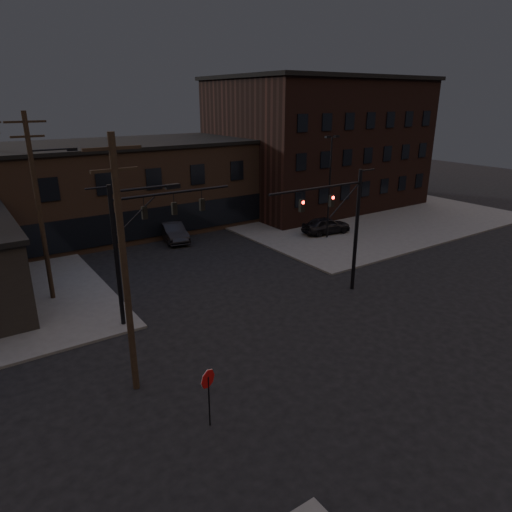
{
  "coord_description": "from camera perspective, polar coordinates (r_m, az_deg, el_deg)",
  "views": [
    {
      "loc": [
        -14.84,
        -15.17,
        12.16
      ],
      "look_at": [
        -0.75,
        5.38,
        3.5
      ],
      "focal_mm": 32.0,
      "sensor_mm": 36.0,
      "label": 1
    }
  ],
  "objects": [
    {
      "name": "parked_car_lot_a",
      "position": [
        43.07,
        8.76,
        3.83
      ],
      "size": [
        4.87,
        2.57,
        1.58
      ],
      "primitive_type": "imported",
      "rotation": [
        0.0,
        0.0,
        1.41
      ],
      "color": "black",
      "rests_on": "sidewalk_ne"
    },
    {
      "name": "utility_pole_near",
      "position": [
        19.07,
        -15.99,
        -0.87
      ],
      "size": [
        3.7,
        0.28,
        11.0
      ],
      "color": "black",
      "rests_on": "ground"
    },
    {
      "name": "traffic_signal_near",
      "position": [
        29.11,
        10.99,
        4.43
      ],
      "size": [
        7.12,
        0.24,
        8.0
      ],
      "color": "black",
      "rests_on": "ground"
    },
    {
      "name": "car_crossing",
      "position": [
        41.52,
        -10.37,
        3.02
      ],
      "size": [
        2.53,
        5.3,
        1.68
      ],
      "primitive_type": "imported",
      "rotation": [
        0.0,
        0.0,
        -0.15
      ],
      "color": "black",
      "rests_on": "ground"
    },
    {
      "name": "building_row",
      "position": [
        46.38,
        -15.39,
        8.35
      ],
      "size": [
        40.0,
        12.0,
        8.0
      ],
      "primitive_type": "cube",
      "color": "#483226",
      "rests_on": "ground"
    },
    {
      "name": "sidewalk_ne",
      "position": [
        53.71,
        10.09,
        5.86
      ],
      "size": [
        30.0,
        30.0,
        0.15
      ],
      "primitive_type": "cube",
      "color": "#474744",
      "rests_on": "ground"
    },
    {
      "name": "building_right",
      "position": [
        55.49,
        7.57,
        13.66
      ],
      "size": [
        22.0,
        16.0,
        14.0
      ],
      "primitive_type": "cube",
      "color": "black",
      "rests_on": "ground"
    },
    {
      "name": "traffic_signal_far",
      "position": [
        25.58,
        -14.52,
        2.31
      ],
      "size": [
        7.12,
        0.24,
        8.0
      ],
      "color": "black",
      "rests_on": "ground"
    },
    {
      "name": "stop_sign",
      "position": [
        18.09,
        -5.99,
        -15.73
      ],
      "size": [
        0.72,
        0.33,
        2.48
      ],
      "color": "black",
      "rests_on": "ground"
    },
    {
      "name": "utility_pole_mid",
      "position": [
        30.12,
        -25.43,
        5.74
      ],
      "size": [
        3.7,
        0.28,
        11.5
      ],
      "color": "black",
      "rests_on": "ground"
    },
    {
      "name": "lot_light_b",
      "position": [
        48.55,
        10.38,
        10.98
      ],
      "size": [
        1.5,
        0.28,
        9.14
      ],
      "color": "black",
      "rests_on": "ground"
    },
    {
      "name": "parked_car_lot_b",
      "position": [
        48.48,
        8.45,
        5.47
      ],
      "size": [
        5.03,
        2.41,
        1.41
      ],
      "primitive_type": "imported",
      "rotation": [
        0.0,
        0.0,
        1.48
      ],
      "color": "silver",
      "rests_on": "sidewalk_ne"
    },
    {
      "name": "ground",
      "position": [
        24.46,
        8.76,
        -10.9
      ],
      "size": [
        140.0,
        140.0,
        0.0
      ],
      "primitive_type": "plane",
      "color": "black",
      "rests_on": "ground"
    },
    {
      "name": "lot_light_a",
      "position": [
        40.87,
        9.23,
        9.55
      ],
      "size": [
        1.5,
        0.28,
        9.14
      ],
      "color": "black",
      "rests_on": "ground"
    }
  ]
}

